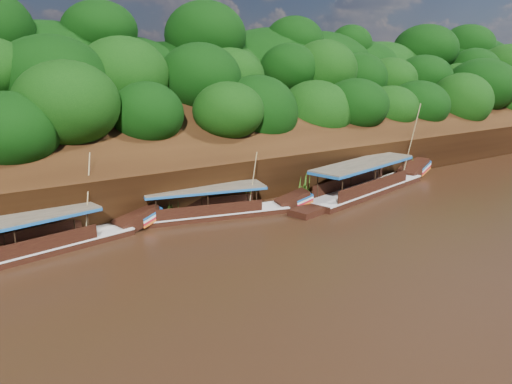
% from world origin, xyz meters
% --- Properties ---
extents(ground, '(160.00, 160.00, 0.00)m').
position_xyz_m(ground, '(0.00, 0.00, 0.00)').
color(ground, black).
rests_on(ground, ground).
extents(riverbank, '(120.00, 30.06, 19.40)m').
position_xyz_m(riverbank, '(-0.01, 22.73, 1.89)').
color(riverbank, black).
rests_on(riverbank, ground).
extents(boat_0, '(17.03, 5.75, 7.65)m').
position_xyz_m(boat_0, '(12.27, 6.91, 0.62)').
color(boat_0, black).
rests_on(boat_0, ground).
extents(boat_1, '(12.82, 4.89, 5.01)m').
position_xyz_m(boat_1, '(-1.79, 8.08, 0.50)').
color(boat_1, black).
rests_on(boat_1, ground).
extents(boat_2, '(15.06, 4.44, 5.80)m').
position_xyz_m(boat_2, '(-14.10, 7.92, 0.53)').
color(boat_2, black).
rests_on(boat_2, ground).
extents(reeds, '(49.05, 2.51, 2.15)m').
position_xyz_m(reeds, '(-2.48, 9.43, 0.91)').
color(reeds, '#3B711C').
rests_on(reeds, ground).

